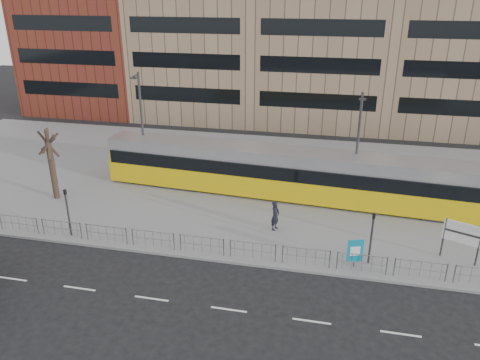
% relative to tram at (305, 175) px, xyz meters
% --- Properties ---
extents(ground, '(120.00, 120.00, 0.00)m').
position_rel_tram_xyz_m(ground, '(-4.40, -9.48, -1.94)').
color(ground, black).
rests_on(ground, ground).
extents(plaza, '(64.00, 24.00, 0.15)m').
position_rel_tram_xyz_m(plaza, '(-4.40, 2.52, -1.87)').
color(plaza, gray).
rests_on(plaza, ground).
extents(kerb, '(64.00, 0.25, 0.17)m').
position_rel_tram_xyz_m(kerb, '(-4.40, -9.43, -1.87)').
color(kerb, gray).
rests_on(kerb, ground).
extents(building_row, '(70.40, 18.40, 31.20)m').
position_rel_tram_xyz_m(building_row, '(-2.85, 24.79, 10.97)').
color(building_row, maroon).
rests_on(building_row, ground).
extents(pedestrian_barrier, '(32.07, 0.07, 1.10)m').
position_rel_tram_xyz_m(pedestrian_barrier, '(-2.40, -8.98, -0.96)').
color(pedestrian_barrier, gray).
rests_on(pedestrian_barrier, plaza).
extents(road_markings, '(62.00, 0.12, 0.01)m').
position_rel_tram_xyz_m(road_markings, '(-3.40, -13.48, -1.94)').
color(road_markings, white).
rests_on(road_markings, ground).
extents(tram, '(30.42, 5.05, 3.57)m').
position_rel_tram_xyz_m(tram, '(0.00, 0.00, 0.00)').
color(tram, '#E1BD0C').
rests_on(tram, plaza).
extents(station_sign, '(1.93, 0.86, 2.36)m').
position_rel_tram_xyz_m(station_sign, '(9.26, -6.62, -0.16)').
color(station_sign, '#2D2D30').
rests_on(station_sign, plaza).
extents(ad_panel, '(0.86, 0.35, 1.67)m').
position_rel_tram_xyz_m(ad_panel, '(3.52, -8.53, -0.81)').
color(ad_panel, '#2D2D30').
rests_on(ad_panel, plaza).
extents(pedestrian, '(0.67, 0.82, 1.93)m').
position_rel_tram_xyz_m(pedestrian, '(-1.39, -5.21, -0.83)').
color(pedestrian, black).
rests_on(pedestrian, plaza).
extents(traffic_light_west, '(0.18, 0.21, 3.10)m').
position_rel_tram_xyz_m(traffic_light_west, '(-13.68, -8.71, 0.18)').
color(traffic_light_west, '#2D2D30').
rests_on(traffic_light_west, plaza).
extents(traffic_light_east, '(0.18, 0.21, 3.10)m').
position_rel_tram_xyz_m(traffic_light_east, '(4.32, -7.95, 0.18)').
color(traffic_light_east, '#2D2D30').
rests_on(traffic_light_east, plaza).
extents(lamp_post_west, '(0.45, 1.04, 8.47)m').
position_rel_tram_xyz_m(lamp_post_west, '(-12.88, 1.19, 2.82)').
color(lamp_post_west, '#2D2D30').
rests_on(lamp_post_west, plaza).
extents(lamp_post_east, '(0.45, 1.04, 7.90)m').
position_rel_tram_xyz_m(lamp_post_east, '(3.43, 0.29, 2.53)').
color(lamp_post_east, '#2D2D30').
rests_on(lamp_post_east, plaza).
extents(bare_tree, '(3.85, 3.85, 7.22)m').
position_rel_tram_xyz_m(bare_tree, '(-17.74, -3.88, 3.64)').
color(bare_tree, '#30241B').
rests_on(bare_tree, plaza).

